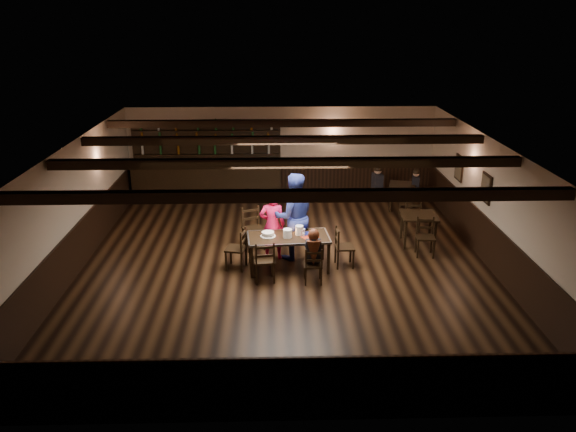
{
  "coord_description": "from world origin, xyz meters",
  "views": [
    {
      "loc": [
        -0.25,
        -11.27,
        5.29
      ],
      "look_at": [
        0.06,
        0.2,
        1.1
      ],
      "focal_mm": 35.0,
      "sensor_mm": 36.0,
      "label": 1
    }
  ],
  "objects_px": {
    "dining_table": "(288,239)",
    "chair_near_left": "(265,259)",
    "cake": "(268,234)",
    "man_blue": "(294,216)",
    "woman_pink": "(272,225)",
    "bar_counter": "(207,176)",
    "chair_near_right": "(313,263)"
  },
  "relations": [
    {
      "from": "woman_pink",
      "to": "cake",
      "type": "height_order",
      "value": "woman_pink"
    },
    {
      "from": "man_blue",
      "to": "bar_counter",
      "type": "distance_m",
      "value": 4.9
    },
    {
      "from": "chair_near_left",
      "to": "bar_counter",
      "type": "relative_size",
      "value": 0.2
    },
    {
      "from": "man_blue",
      "to": "woman_pink",
      "type": "bearing_deg",
      "value": -7.7
    },
    {
      "from": "chair_near_left",
      "to": "cake",
      "type": "distance_m",
      "value": 0.72
    },
    {
      "from": "bar_counter",
      "to": "dining_table",
      "type": "bearing_deg",
      "value": -65.06
    },
    {
      "from": "woman_pink",
      "to": "chair_near_left",
      "type": "bearing_deg",
      "value": 81.13
    },
    {
      "from": "dining_table",
      "to": "bar_counter",
      "type": "distance_m",
      "value": 5.35
    },
    {
      "from": "chair_near_left",
      "to": "chair_near_right",
      "type": "height_order",
      "value": "chair_near_left"
    },
    {
      "from": "chair_near_left",
      "to": "man_blue",
      "type": "xyz_separation_m",
      "value": [
        0.64,
        1.23,
        0.46
      ]
    },
    {
      "from": "dining_table",
      "to": "chair_near_left",
      "type": "bearing_deg",
      "value": -127.65
    },
    {
      "from": "chair_near_left",
      "to": "bar_counter",
      "type": "height_order",
      "value": "bar_counter"
    },
    {
      "from": "dining_table",
      "to": "chair_near_left",
      "type": "height_order",
      "value": "chair_near_left"
    },
    {
      "from": "chair_near_right",
      "to": "woman_pink",
      "type": "bearing_deg",
      "value": 122.19
    },
    {
      "from": "man_blue",
      "to": "cake",
      "type": "xyz_separation_m",
      "value": [
        -0.57,
        -0.56,
        -0.2
      ]
    },
    {
      "from": "woman_pink",
      "to": "man_blue",
      "type": "xyz_separation_m",
      "value": [
        0.48,
        0.02,
        0.2
      ]
    },
    {
      "from": "woman_pink",
      "to": "cake",
      "type": "xyz_separation_m",
      "value": [
        -0.09,
        -0.55,
        0.0
      ]
    },
    {
      "from": "man_blue",
      "to": "bar_counter",
      "type": "relative_size",
      "value": 0.44
    },
    {
      "from": "cake",
      "to": "bar_counter",
      "type": "distance_m",
      "value": 5.16
    },
    {
      "from": "chair_near_right",
      "to": "dining_table",
      "type": "bearing_deg",
      "value": 122.66
    },
    {
      "from": "woman_pink",
      "to": "bar_counter",
      "type": "height_order",
      "value": "bar_counter"
    },
    {
      "from": "dining_table",
      "to": "chair_near_left",
      "type": "xyz_separation_m",
      "value": [
        -0.51,
        -0.66,
        -0.15
      ]
    },
    {
      "from": "chair_near_right",
      "to": "man_blue",
      "type": "relative_size",
      "value": 0.4
    },
    {
      "from": "cake",
      "to": "man_blue",
      "type": "bearing_deg",
      "value": 44.52
    },
    {
      "from": "man_blue",
      "to": "chair_near_left",
      "type": "bearing_deg",
      "value": 52.86
    },
    {
      "from": "chair_near_right",
      "to": "cake",
      "type": "distance_m",
      "value": 1.25
    },
    {
      "from": "chair_near_left",
      "to": "cake",
      "type": "height_order",
      "value": "chair_near_left"
    },
    {
      "from": "man_blue",
      "to": "bar_counter",
      "type": "height_order",
      "value": "bar_counter"
    },
    {
      "from": "chair_near_right",
      "to": "man_blue",
      "type": "distance_m",
      "value": 1.48
    },
    {
      "from": "cake",
      "to": "bar_counter",
      "type": "bearing_deg",
      "value": 110.58
    },
    {
      "from": "chair_near_right",
      "to": "woman_pink",
      "type": "xyz_separation_m",
      "value": [
        -0.83,
        1.32,
        0.33
      ]
    },
    {
      "from": "woman_pink",
      "to": "bar_counter",
      "type": "relative_size",
      "value": 0.35
    }
  ]
}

